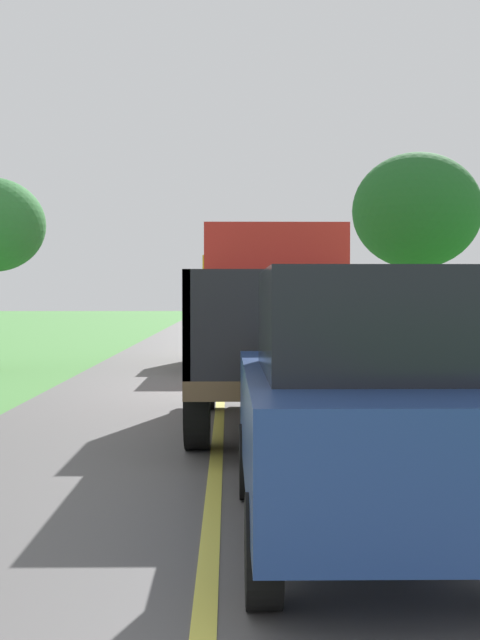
{
  "coord_description": "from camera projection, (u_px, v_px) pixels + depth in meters",
  "views": [
    {
      "loc": [
        0.13,
        -0.87,
        1.82
      ],
      "look_at": [
        0.33,
        13.73,
        1.4
      ],
      "focal_mm": 47.61,
      "sensor_mm": 36.0,
      "label": 1
    }
  ],
  "objects": [
    {
      "name": "following_car",
      "position": [
        366.0,
        403.0,
        5.92
      ],
      "size": [
        1.74,
        4.1,
        1.92
      ],
      "color": "navy",
      "rests_on": "road_surface"
    },
    {
      "name": "banana_truck_near",
      "position": [
        276.0,
        321.0,
        12.06
      ],
      "size": [
        2.38,
        5.82,
        2.8
      ],
      "color": "#2D2D30",
      "rests_on": "road_surface"
    },
    {
      "name": "banana_truck_far",
      "position": [
        243.0,
        309.0,
        21.96
      ],
      "size": [
        2.38,
        5.81,
        2.8
      ],
      "color": "#2D2D30",
      "rests_on": "road_surface"
    },
    {
      "name": "roadside_tree_mid_right",
      "position": [
        417.0,
        211.0,
        27.18
      ],
      "size": [
        4.13,
        4.13,
        6.4
      ],
      "color": "#4C3823",
      "rests_on": "ground"
    }
  ]
}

